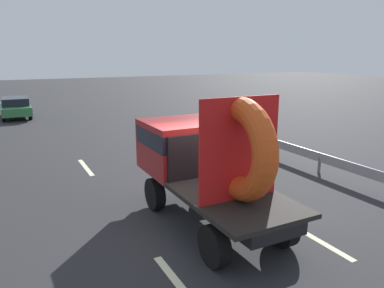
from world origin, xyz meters
name	(u,v)px	position (x,y,z in m)	size (l,w,h in m)	color
ground_plane	(212,219)	(0.00, 0.00, 0.00)	(120.00, 120.00, 0.00)	#28282B
flatbed_truck	(200,157)	(-0.18, 0.29, 1.58)	(2.02, 4.96, 3.24)	black
distant_sedan	(15,107)	(-3.65, 19.18, 0.71)	(1.75, 4.08, 1.33)	black
guardrail	(286,147)	(5.27, 3.24, 0.53)	(0.10, 13.89, 0.71)	gray
lane_dash_left_far	(86,167)	(-1.92, 5.90, 0.00)	(2.21, 0.16, 0.01)	beige
lane_dash_right_near	(313,237)	(1.55, -1.91, 0.00)	(2.26, 0.16, 0.01)	beige
lane_dash_right_far	(175,158)	(1.55, 5.53, 0.00)	(2.75, 0.16, 0.01)	beige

